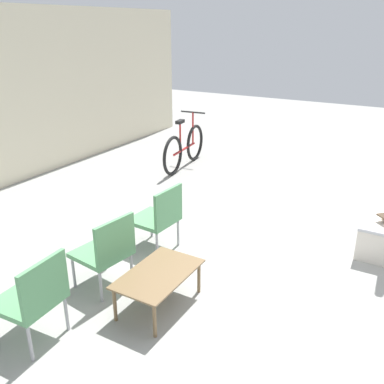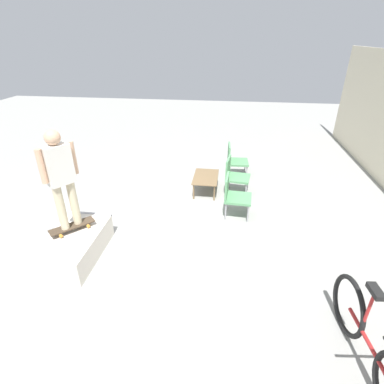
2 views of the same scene
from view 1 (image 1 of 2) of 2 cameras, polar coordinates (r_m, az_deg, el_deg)
name	(u,v)px [view 1 (image 1 of 2)]	position (r m, az deg, el deg)	size (l,w,h in m)	color
ground_plane	(253,280)	(4.95, 8.18, -11.60)	(24.00, 24.00, 0.00)	gray
coffee_table	(159,276)	(4.35, -4.48, -11.17)	(0.92, 0.56, 0.39)	brown
patio_chair_left	(34,296)	(4.08, -20.34, -12.84)	(0.55, 0.55, 0.86)	#99999E
patio_chair_center	(106,249)	(4.63, -11.34, -7.48)	(0.58, 0.58, 0.86)	#99999E
patio_chair_right	(159,215)	(5.31, -4.42, -3.14)	(0.55, 0.55, 0.86)	#99999E
bicycle	(184,148)	(8.49, -1.01, 5.92)	(1.78, 0.52, 1.04)	black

